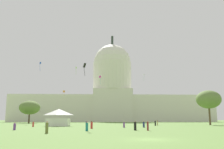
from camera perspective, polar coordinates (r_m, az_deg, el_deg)
ground_plane at (r=25.86m, az=8.90°, el=-14.81°), size 800.00×800.00×0.00m
capitol_building at (r=184.90m, az=0.06°, el=-4.95°), size 147.46×29.15×66.67m
event_tent at (r=73.59m, az=-12.42°, el=-9.80°), size 6.38×6.84×4.96m
tree_east_mid at (r=91.64m, az=21.69°, el=-5.47°), size 9.56×9.49×11.94m
tree_west_near at (r=124.86m, az=-18.73°, el=-7.36°), size 13.85×13.99×10.77m
person_maroon_deep_crowd at (r=45.03m, az=8.38°, el=-11.84°), size 0.44×0.44×1.75m
person_navy_lawn_far_right at (r=72.12m, az=-6.02°, el=-11.41°), size 0.65×0.65×1.55m
person_purple_edge_east at (r=50.31m, az=-21.87°, el=-11.26°), size 0.59×0.59×1.44m
person_black_mid_left at (r=45.66m, az=5.45°, el=-11.93°), size 0.63×0.63×1.73m
person_teal_edge_west at (r=43.36m, az=-5.91°, el=-12.09°), size 0.65×0.65×1.61m
person_red_back_left at (r=69.41m, az=-17.99°, el=-11.03°), size 0.60×0.60×1.49m
person_navy_front_left at (r=61.10m, az=7.45°, el=-11.55°), size 0.65×0.65×1.61m
person_tan_mid_right at (r=82.06m, az=10.59°, el=-11.08°), size 0.42×0.42×1.74m
person_olive_near_tree_west at (r=37.08m, az=-15.02°, el=-11.97°), size 0.52×0.52×1.76m
person_black_mid_center at (r=77.40m, az=10.10°, el=-11.21°), size 0.55×0.55×1.62m
person_red_near_tent at (r=53.77m, az=-4.80°, el=-11.74°), size 0.49×0.49×1.66m
person_purple_front_right at (r=59.88m, az=2.83°, el=-11.72°), size 0.58×0.58×1.44m
kite_orange_mid at (r=161.37m, az=-11.20°, el=-3.92°), size 1.25×1.25×3.20m
kite_blue_mid at (r=115.72m, az=-16.47°, el=2.33°), size 0.83×0.46×4.44m
kite_lime_mid at (r=111.86m, az=-8.41°, el=1.29°), size 0.56×0.64×3.76m
kite_magenta_mid at (r=109.02m, az=-2.82°, el=-0.72°), size 0.81×0.78×3.66m
kite_white_mid at (r=148.48m, az=7.62°, el=-0.20°), size 1.40×1.24×3.70m
kite_black_low at (r=52.51m, az=-6.45°, el=1.85°), size 0.71×0.68×2.77m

